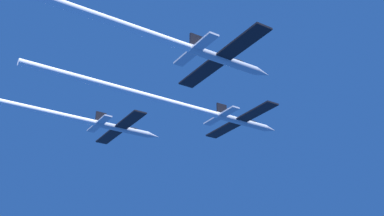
# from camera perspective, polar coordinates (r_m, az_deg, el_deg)

# --- Properties ---
(jet_lead) EXTENTS (16.44, 42.82, 2.72)m
(jet_lead) POSITION_cam_1_polar(r_m,az_deg,el_deg) (69.53, -0.72, 0.16)
(jet_lead) COLOR #B2BAC6
(jet_left_wing) EXTENTS (16.44, 46.99, 2.72)m
(jet_left_wing) POSITION_cam_1_polar(r_m,az_deg,el_deg) (76.51, -17.23, -0.58)
(jet_left_wing) COLOR #B2BAC6
(jet_right_wing) EXTENTS (16.44, 51.90, 2.72)m
(jet_right_wing) POSITION_cam_1_polar(r_m,az_deg,el_deg) (50.64, -9.77, 10.53)
(jet_right_wing) COLOR #B2BAC6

